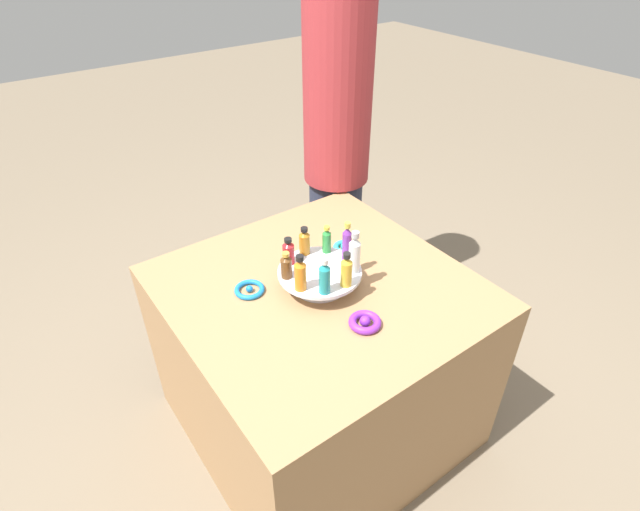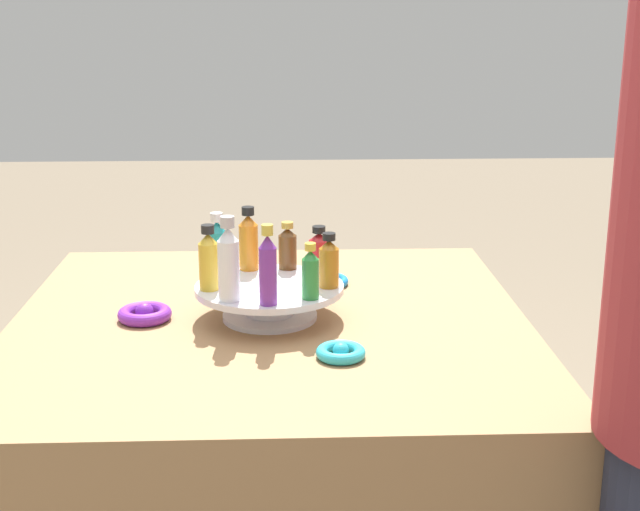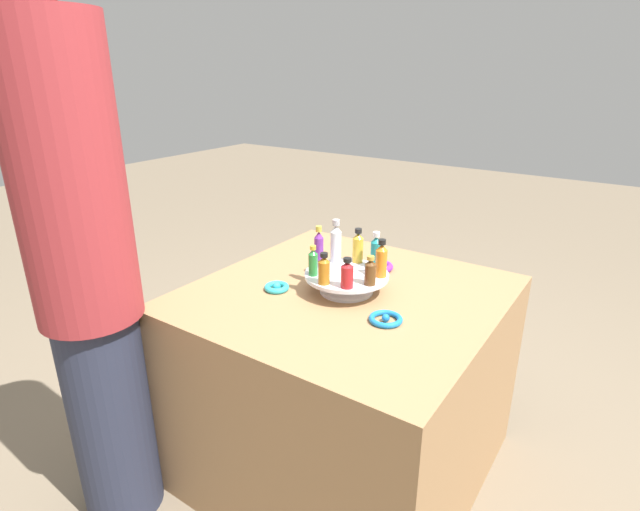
# 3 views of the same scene
# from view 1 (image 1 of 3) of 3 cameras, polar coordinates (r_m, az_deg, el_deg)

# --- Properties ---
(ground_plane) EXTENTS (12.00, 12.00, 0.00)m
(ground_plane) POSITION_cam_1_polar(r_m,az_deg,el_deg) (2.20, -0.03, -18.12)
(ground_plane) COLOR #756651
(party_table) EXTENTS (0.97, 0.97, 0.71)m
(party_table) POSITION_cam_1_polar(r_m,az_deg,el_deg) (1.92, -0.03, -11.80)
(party_table) COLOR #9E754C
(party_table) RESTS_ON ground_plane
(display_stand) EXTENTS (0.28, 0.28, 0.07)m
(display_stand) POSITION_cam_1_polar(r_m,az_deg,el_deg) (1.65, -0.03, -2.35)
(display_stand) COLOR silver
(display_stand) RESTS_ON party_table
(bottle_teal) EXTENTS (0.04, 0.04, 0.13)m
(bottle_teal) POSITION_cam_1_polar(r_m,az_deg,el_deg) (1.51, 0.53, -2.49)
(bottle_teal) COLOR teal
(bottle_teal) RESTS_ON display_stand
(bottle_gold) EXTENTS (0.04, 0.04, 0.12)m
(bottle_gold) POSITION_cam_1_polar(r_m,az_deg,el_deg) (1.54, 3.02, -1.74)
(bottle_gold) COLOR gold
(bottle_gold) RESTS_ON display_stand
(bottle_clear) EXTENTS (0.04, 0.04, 0.15)m
(bottle_clear) POSITION_cam_1_polar(r_m,az_deg,el_deg) (1.59, 3.97, 0.20)
(bottle_clear) COLOR silver
(bottle_clear) RESTS_ON display_stand
(bottle_purple) EXTENTS (0.03, 0.03, 0.14)m
(bottle_purple) POSITION_cam_1_polar(r_m,az_deg,el_deg) (1.65, 3.02, 1.54)
(bottle_purple) COLOR #702D93
(bottle_purple) RESTS_ON display_stand
(bottle_green) EXTENTS (0.03, 0.03, 0.10)m
(bottle_green) POSITION_cam_1_polar(r_m,az_deg,el_deg) (1.70, 0.77, 1.78)
(bottle_green) COLOR #288438
(bottle_green) RESTS_ON display_stand
(bottle_amber) EXTENTS (0.04, 0.04, 0.10)m
(bottle_amber) POSITION_cam_1_polar(r_m,az_deg,el_deg) (1.69, -1.79, 1.60)
(bottle_amber) COLOR #AD6B19
(bottle_amber) RESTS_ON display_stand
(bottle_red) EXTENTS (0.04, 0.04, 0.10)m
(bottle_red) POSITION_cam_1_polar(r_m,az_deg,el_deg) (1.65, -3.62, 0.43)
(bottle_red) COLOR #B21E23
(bottle_red) RESTS_ON display_stand
(bottle_brown) EXTENTS (0.04, 0.04, 0.09)m
(bottle_brown) POSITION_cam_1_polar(r_m,az_deg,el_deg) (1.58, -3.87, -1.19)
(bottle_brown) COLOR brown
(bottle_brown) RESTS_ON display_stand
(bottle_orange) EXTENTS (0.04, 0.04, 0.13)m
(bottle_orange) POSITION_cam_1_polar(r_m,az_deg,el_deg) (1.53, -2.27, -2.11)
(bottle_orange) COLOR orange
(bottle_orange) RESTS_ON display_stand
(ribbon_bow_purple) EXTENTS (0.10, 0.10, 0.03)m
(ribbon_bow_purple) POSITION_cam_1_polar(r_m,az_deg,el_deg) (1.53, 5.29, -7.52)
(ribbon_bow_purple) COLOR purple
(ribbon_bow_purple) RESTS_ON party_table
(ribbon_bow_teal) EXTENTS (0.08, 0.08, 0.03)m
(ribbon_bow_teal) POSITION_cam_1_polar(r_m,az_deg,el_deg) (1.84, 2.79, 0.97)
(ribbon_bow_teal) COLOR #2DB7CC
(ribbon_bow_teal) RESTS_ON party_table
(ribbon_bow_blue) EXTENTS (0.10, 0.10, 0.02)m
(ribbon_bow_blue) POSITION_cam_1_polar(r_m,az_deg,el_deg) (1.66, -8.06, -3.87)
(ribbon_bow_blue) COLOR blue
(ribbon_bow_blue) RESTS_ON party_table
(person_figure) EXTENTS (0.29, 0.29, 1.72)m
(person_figure) POSITION_cam_1_polar(r_m,az_deg,el_deg) (2.27, 1.92, 12.24)
(person_figure) COLOR #282D42
(person_figure) RESTS_ON ground_plane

